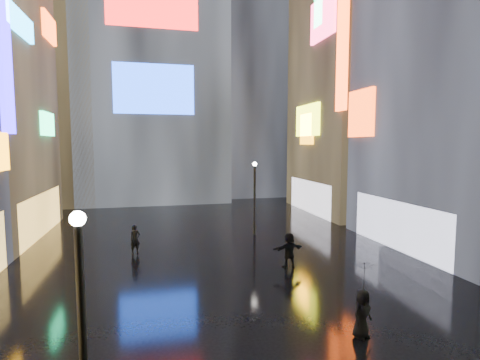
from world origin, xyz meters
name	(u,v)px	position (x,y,z in m)	size (l,w,h in m)	color
ground	(210,248)	(0.00, 20.00, 0.00)	(140.00, 140.00, 0.00)	black
building_right_mid	(477,2)	(15.98, 17.01, 14.99)	(10.28, 13.70, 30.00)	black
building_right_far	(360,64)	(15.98, 30.00, 13.98)	(10.28, 12.00, 28.00)	black
tower_main	(152,19)	(-3.00, 43.97, 21.01)	(16.00, 14.20, 42.00)	black
tower_flank_right	(247,63)	(9.00, 46.00, 17.00)	(12.00, 12.00, 34.00)	black
tower_flank_left	(48,83)	(-14.00, 42.00, 13.00)	(10.00, 10.00, 26.00)	black
lamp_near	(82,327)	(-4.82, 4.83, 2.94)	(0.30, 0.30, 5.20)	black
lamp_far	(255,194)	(3.61, 22.69, 2.94)	(0.30, 0.30, 5.20)	black
pedestrian_4	(362,314)	(3.26, 8.14, 0.82)	(0.80, 0.52, 1.64)	black
pedestrian_5	(289,250)	(3.46, 15.45, 0.91)	(1.69, 0.54, 1.83)	black
pedestrian_6	(135,239)	(-4.48, 19.84, 0.85)	(0.62, 0.41, 1.70)	black
umbrella_2	(363,276)	(3.26, 8.14, 2.11)	(1.03, 1.05, 0.95)	black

